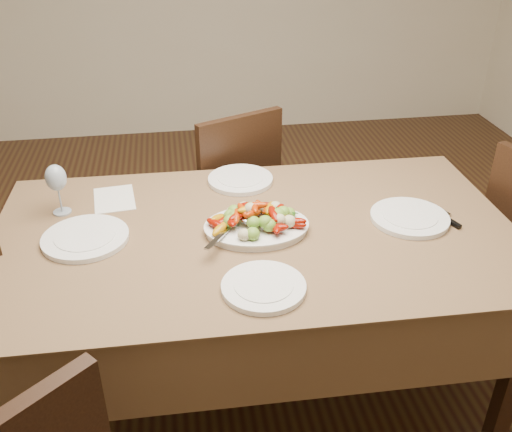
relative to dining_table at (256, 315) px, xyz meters
The scene contains 13 objects.
floor 0.39m from the dining_table, 85.88° to the right, with size 6.00×6.00×0.00m, color #392211.
dining_table is the anchor object (origin of this frame).
chair_far 0.81m from the dining_table, 93.51° to the left, with size 0.42×0.42×0.95m, color black, non-canonical shape.
serving_platter 0.39m from the dining_table, 53.95° to the right, with size 0.35×0.26×0.02m, color white.
roasted_vegetables 0.45m from the dining_table, 53.95° to the right, with size 0.29×0.20×0.09m, color #760D02, non-canonical shape.
serving_spoon 0.43m from the dining_table, 148.90° to the right, with size 0.28×0.06×0.03m, color #9EA0A8, non-canonical shape.
plate_left 0.70m from the dining_table, behind, with size 0.29×0.29×0.02m, color white.
plate_right 0.68m from the dining_table, ahead, with size 0.28×0.28×0.02m, color white.
plate_far 0.55m from the dining_table, 90.57° to the left, with size 0.26×0.26×0.02m, color white.
plate_near 0.51m from the dining_table, 94.94° to the right, with size 0.26×0.26×0.02m, color white.
wine_glass 0.87m from the dining_table, 160.76° to the left, with size 0.08×0.08×0.20m, color #8C99A5, non-canonical shape.
menu_card 0.71m from the dining_table, 147.92° to the left, with size 0.15×0.21×0.00m, color silver.
table_knife 0.80m from the dining_table, ahead, with size 0.02×0.20×0.01m, color #9EA0A8, non-canonical shape.
Camera 1 is at (-0.27, -1.58, 1.81)m, focal length 40.00 mm.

